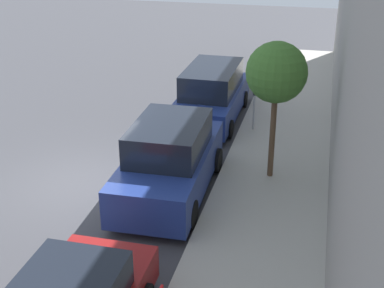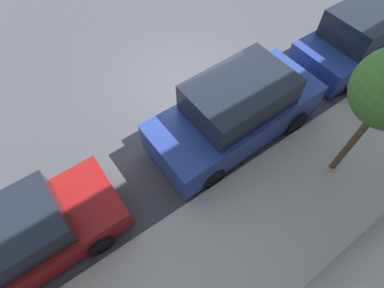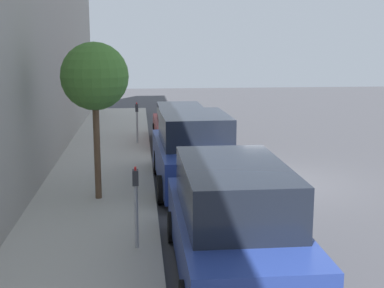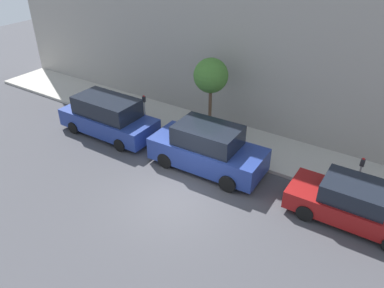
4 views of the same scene
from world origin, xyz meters
The scene contains 7 objects.
ground_plane centered at (0.00, 0.00, 0.00)m, with size 60.00×60.00×0.00m, color #424247.
sidewalk centered at (4.97, 0.00, 0.07)m, with size 2.95×32.00×0.15m.
parked_suv_second centered at (2.42, 0.08, 0.93)m, with size 2.10×4.85×1.98m.
parked_minivan_third centered at (2.33, 5.60, 0.92)m, with size 2.02×4.91×1.90m.
parking_meter_far centered at (3.95, 4.66, 1.07)m, with size 0.11×0.15×1.51m.
street_tree centered at (4.87, 1.43, 3.04)m, with size 1.57×1.57×3.70m.
fire_hydrant centered at (3.85, 8.62, 0.49)m, with size 0.20×0.20×0.69m.
Camera 1 is at (5.98, -11.76, 6.88)m, focal length 50.00 mm.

